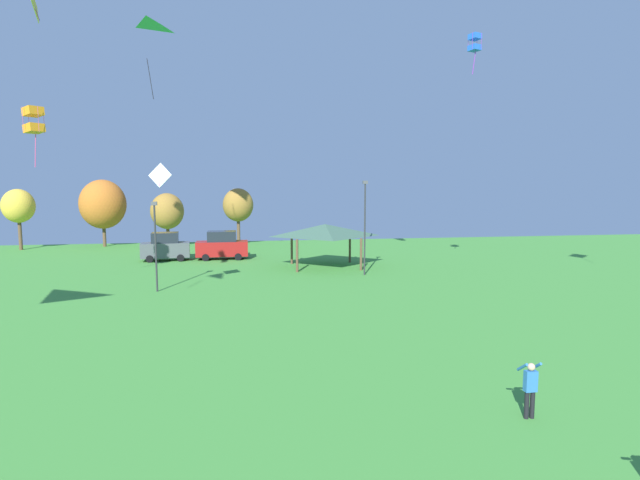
% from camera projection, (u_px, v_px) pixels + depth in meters
% --- Properties ---
extents(person_standing_near_foreground, '(0.52, 0.50, 1.73)m').
position_uv_depth(person_standing_near_foreground, '(530.00, 386.00, 14.65)').
color(person_standing_near_foreground, black).
rests_on(person_standing_near_foreground, ground).
extents(kite_flying_0, '(1.31, 1.30, 3.59)m').
position_uv_depth(kite_flying_0, '(34.00, 120.00, 29.82)').
color(kite_flying_0, orange).
extents(kite_flying_3, '(0.46, 1.95, 1.96)m').
position_uv_depth(kite_flying_3, '(33.00, 1.00, 23.20)').
color(kite_flying_3, yellow).
extents(kite_flying_5, '(1.38, 0.52, 1.44)m').
position_uv_depth(kite_flying_5, '(160.00, 175.00, 28.85)').
color(kite_flying_5, white).
extents(kite_flying_6, '(3.08, 3.63, 4.31)m').
position_uv_depth(kite_flying_6, '(136.00, 44.00, 37.90)').
color(kite_flying_6, green).
extents(kite_flying_10, '(0.86, 0.87, 2.59)m').
position_uv_depth(kite_flying_10, '(475.00, 43.00, 32.89)').
color(kite_flying_10, blue).
extents(parked_car_leftmost, '(4.37, 2.24, 2.57)m').
position_uv_depth(parked_car_leftmost, '(165.00, 247.00, 45.09)').
color(parked_car_leftmost, '#4C5156').
rests_on(parked_car_leftmost, ground).
extents(parked_car_second_from_left, '(4.69, 2.11, 2.60)m').
position_uv_depth(parked_car_second_from_left, '(222.00, 246.00, 45.95)').
color(parked_car_second_from_left, maroon).
rests_on(parked_car_second_from_left, ground).
extents(park_pavilion, '(6.68, 5.38, 3.60)m').
position_uv_depth(park_pavilion, '(325.00, 230.00, 41.43)').
color(park_pavilion, brown).
rests_on(park_pavilion, ground).
extents(light_post_0, '(0.36, 0.20, 5.80)m').
position_uv_depth(light_post_0, '(155.00, 241.00, 31.82)').
color(light_post_0, '#2D2D33').
rests_on(light_post_0, ground).
extents(light_post_1, '(0.36, 0.20, 7.16)m').
position_uv_depth(light_post_1, '(365.00, 223.00, 37.62)').
color(light_post_1, '#2D2D33').
rests_on(light_post_1, ground).
extents(treeline_tree_0, '(3.22, 3.22, 6.41)m').
position_uv_depth(treeline_tree_0, '(18.00, 206.00, 52.12)').
color(treeline_tree_0, brown).
rests_on(treeline_tree_0, ground).
extents(treeline_tree_1, '(4.93, 4.93, 7.41)m').
position_uv_depth(treeline_tree_1, '(103.00, 204.00, 54.99)').
color(treeline_tree_1, brown).
rests_on(treeline_tree_1, ground).
extents(treeline_tree_2, '(3.59, 3.59, 5.93)m').
position_uv_depth(treeline_tree_2, '(167.00, 211.00, 54.80)').
color(treeline_tree_2, brown).
rests_on(treeline_tree_2, ground).
extents(treeline_tree_3, '(3.42, 3.42, 6.45)m').
position_uv_depth(treeline_tree_3, '(238.00, 205.00, 56.30)').
color(treeline_tree_3, brown).
rests_on(treeline_tree_3, ground).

